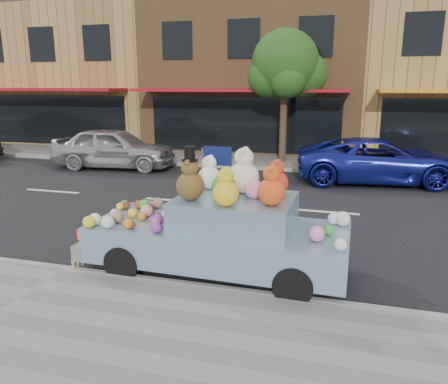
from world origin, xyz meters
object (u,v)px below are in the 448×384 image
(car_silver, at_px, (114,148))
(art_car, at_px, (219,229))
(street_tree, at_px, (286,69))
(car_blue, at_px, (379,161))

(car_silver, xyz_separation_m, art_car, (6.54, -8.05, -0.01))
(street_tree, height_order, car_silver, street_tree)
(car_blue, bearing_deg, car_silver, 83.86)
(car_blue, xyz_separation_m, art_car, (-3.02, -8.16, 0.05))
(car_silver, distance_m, art_car, 10.37)
(car_silver, height_order, art_car, art_car)
(street_tree, height_order, art_car, street_tree)
(car_silver, xyz_separation_m, car_blue, (9.55, 0.12, -0.06))
(street_tree, height_order, car_blue, street_tree)
(car_blue, height_order, art_car, art_car)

